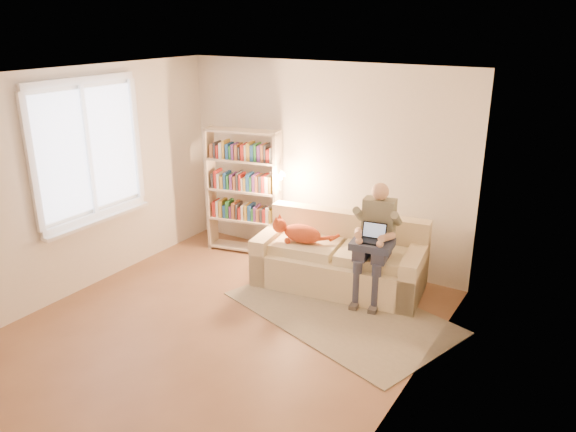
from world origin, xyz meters
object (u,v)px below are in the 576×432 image
Objects in this scene: sofa at (340,261)px; cat at (299,232)px; person at (375,235)px; laptop at (369,236)px; bookshelf at (244,185)px.

cat is at bearing -165.28° from sofa.
person reaches higher than cat.
sofa is 0.67m from person.
laptop is at bearing -112.75° from person.
bookshelf is (-1.61, 0.26, 0.64)m from sofa.
cat is 0.91m from laptop.
bookshelf is at bearing 162.12° from sofa.
bookshelf reaches higher than cat.
bookshelf reaches higher than laptop.
person is at bearing -21.49° from bookshelf.
cat is 2.39× the size of laptop.
bookshelf is (-1.15, 0.46, 0.30)m from cat.
bookshelf is (-2.08, 0.35, 0.18)m from person.
bookshelf reaches higher than sofa.
person is (0.47, -0.08, 0.47)m from sofa.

